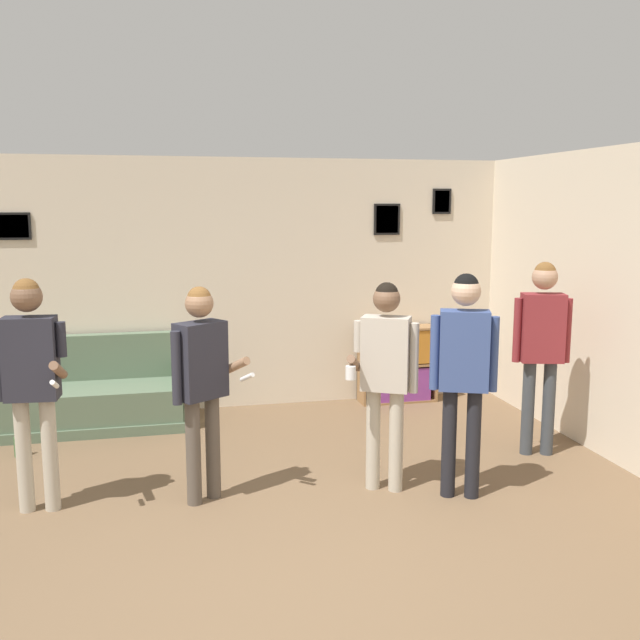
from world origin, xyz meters
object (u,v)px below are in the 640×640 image
person_player_foreground_center (201,372)px  bottle_on_floor (18,446)px  couch (88,398)px  person_player_foreground_left (31,370)px  person_spectator_far_right (542,337)px  person_watcher_holding_cup (385,365)px  person_spectator_near_bookshelf (464,361)px  bookshelf (398,364)px

person_player_foreground_center → bottle_on_floor: 2.22m
couch → person_player_foreground_left: 2.16m
person_spectator_far_right → person_watcher_holding_cup: bearing=-163.6°
person_watcher_holding_cup → person_player_foreground_center: bearing=176.0°
person_spectator_near_bookshelf → couch: bearing=140.1°
couch → person_player_foreground_center: (1.02, -2.10, 0.70)m
bookshelf → person_player_foreground_left: (-3.50, -2.21, 0.63)m
person_spectator_far_right → bottle_on_floor: size_ratio=6.76×
bookshelf → person_spectator_far_right: size_ratio=0.50×
bookshelf → person_player_foreground_left: 4.18m
person_watcher_holding_cup → person_spectator_far_right: size_ratio=0.95×
person_player_foreground_center → person_watcher_holding_cup: person_watcher_holding_cup is taller
person_player_foreground_left → person_player_foreground_center: bearing=-4.3°
couch → person_player_foreground_left: size_ratio=1.12×
couch → person_spectator_near_bookshelf: size_ratio=1.12×
couch → person_watcher_holding_cup: 3.33m
person_spectator_far_right → bottle_on_floor: person_spectator_far_right is taller
couch → bookshelf: couch is taller
person_watcher_holding_cup → person_spectator_near_bookshelf: (0.52, -0.26, 0.06)m
person_spectator_near_bookshelf → person_spectator_far_right: 1.28m
bookshelf → person_spectator_far_right: (0.65, -1.93, 0.64)m
person_player_foreground_left → couch: bearing=85.4°
couch → person_watcher_holding_cup: (2.41, -2.20, 0.71)m
person_player_foreground_left → person_watcher_holding_cup: bearing=-4.1°
bottle_on_floor → couch: bearing=56.0°
couch → person_player_foreground_left: person_player_foreground_left is taller
person_spectator_far_right → couch: bearing=156.5°
couch → bottle_on_floor: couch is taller
person_player_foreground_center → person_spectator_near_bookshelf: (1.91, -0.35, 0.06)m
bookshelf → person_watcher_holding_cup: person_watcher_holding_cup is taller
person_player_foreground_left → bottle_on_floor: size_ratio=6.69×
bookshelf → person_spectator_far_right: bearing=-71.3°
person_player_foreground_center → person_spectator_far_right: (2.96, 0.37, 0.07)m
bottle_on_floor → person_spectator_near_bookshelf: bearing=-25.8°
couch → bookshelf: bearing=3.4°
bookshelf → bottle_on_floor: size_ratio=3.41×
person_player_foreground_center → bottle_on_floor: person_player_foreground_center is taller
person_player_foreground_center → couch: bearing=115.9°
person_spectator_near_bookshelf → person_spectator_far_right: person_spectator_far_right is taller
person_player_foreground_left → person_spectator_near_bookshelf: size_ratio=0.99×
couch → person_spectator_far_right: bearing=-23.5°
person_player_foreground_left → bookshelf: bearing=32.3°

